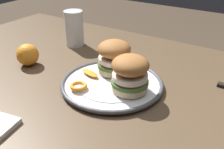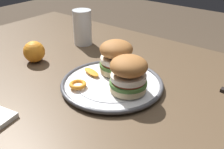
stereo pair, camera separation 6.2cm
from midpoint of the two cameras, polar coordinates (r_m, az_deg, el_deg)
The scene contains 8 objects.
dining_table at distance 0.84m, azimuth -1.47°, elevation -7.09°, with size 1.46×0.93×0.75m.
dinner_plate at distance 0.76m, azimuth 2.32°, elevation -2.08°, with size 0.30×0.30×0.02m.
sandwich_half_left at distance 0.79m, azimuth 3.16°, elevation 3.99°, with size 0.14×0.14×0.10m.
sandwich_half_right at distance 0.69m, azimuth 6.15°, elevation 0.09°, with size 0.14×0.14×0.10m.
orange_peel_curled at distance 0.73m, azimuth -4.95°, elevation -2.34°, with size 0.07×0.07×0.01m.
orange_peel_strip_long at distance 0.80m, azimuth -2.33°, elevation 0.51°, with size 0.07×0.04×0.01m.
drinking_glass at distance 1.05m, azimuth -4.79°, elevation 9.73°, with size 0.07×0.07×0.14m.
whole_orange at distance 0.93m, azimuth -14.91°, elevation 4.83°, with size 0.07×0.07×0.07m, color orange.
Camera 2 is at (-0.47, 0.50, 1.15)m, focal length 41.67 mm.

